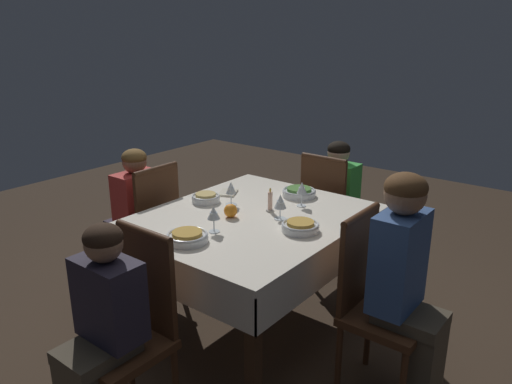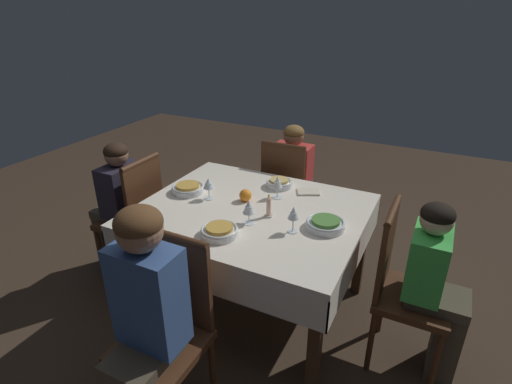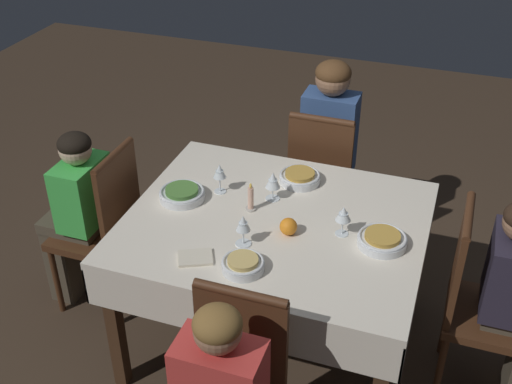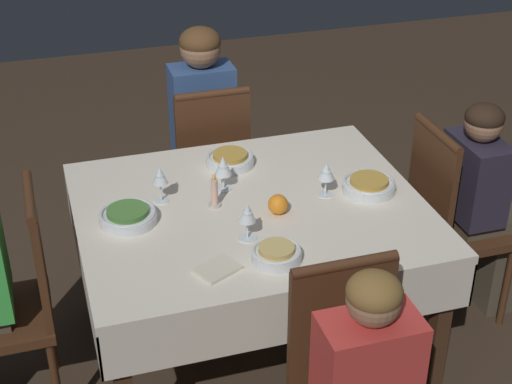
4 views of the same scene
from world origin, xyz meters
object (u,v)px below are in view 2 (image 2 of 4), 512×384
Objects in this scene: person_child_dark at (118,204)px; person_child_red at (295,178)px; wine_glass_west at (293,214)px; wine_glass_south at (277,183)px; bowl_west at (325,224)px; wine_glass_east at (209,184)px; dining_table at (251,221)px; orange_fruit at (245,195)px; person_adult_denim at (143,319)px; bowl_south at (279,183)px; candle_centerpiece at (269,208)px; bowl_north at (219,231)px; napkin_red_folded at (308,192)px; chair_west at (402,283)px; bowl_east at (188,188)px; chair_north at (169,323)px; person_child_green at (436,286)px; wine_glass_north at (249,208)px; chair_east at (136,214)px; chair_south at (287,191)px.

person_child_red is at bearing 135.65° from person_child_dark.
wine_glass_west is 1.03× the size of wine_glass_south.
bowl_west is at bearing 90.68° from person_child_dark.
person_child_dark reaches higher than wine_glass_east.
dining_table is 9.30× the size of wine_glass_east.
orange_fruit is at bearing -44.31° from dining_table.
wine_glass_west is at bearing 66.82° from person_adult_denim.
bowl_south is at bearing -92.97° from dining_table.
dining_table is 9.26× the size of candle_centerpiece.
bowl_north reaches higher than napkin_red_folded.
person_child_dark is (1.99, 0.04, 0.05)m from chair_west.
bowl_south is 2.26× the size of orange_fruit.
bowl_north is 0.60m from bowl_east.
orange_fruit is at bearing 93.63° from chair_north.
chair_north is at bearing 92.08° from person_child_red.
candle_centerpiece is (-1.21, -0.00, 0.24)m from person_child_dark.
dining_table is 1.08m from person_child_green.
person_child_dark reaches higher than bowl_south.
chair_north reaches higher than orange_fruit.
napkin_red_folded is at bearing -58.63° from bowl_west.
candle_centerpiece is at bearing 173.94° from bowl_east.
bowl_north is 1.38× the size of wine_glass_north.
wine_glass_west reaches higher than napkin_red_folded.
chair_north is 6.47× the size of wine_glass_south.
bowl_east is 0.79m from napkin_red_folded.
wine_glass_south is (-0.56, -0.19, 0.07)m from bowl_east.
person_adult_denim is 1.19m from wine_glass_south.
person_child_red is at bearing 92.08° from chair_north.
bowl_east reaches higher than dining_table.
bowl_south reaches higher than napkin_red_folded.
chair_east is at bearing 14.43° from wine_glass_south.
person_adult_denim is at bearing 92.09° from chair_south.
bowl_west is (0.60, 0.02, 0.22)m from person_child_green.
chair_west is 1.42m from bowl_east.
candle_centerpiece is (-0.11, 0.41, 0.03)m from bowl_south.
person_child_red is at bearing 50.34° from person_child_green.
person_child_red is at bearing -86.59° from bowl_north.
bowl_east is (0.55, -0.19, -0.07)m from wine_glass_north.
person_child_green is at bearing -169.91° from wine_glass_west.
napkin_red_folded is at bearing 107.62° from person_child_dark.
chair_south is 6.56× the size of wine_glass_north.
chair_west is 4.44× the size of bowl_west.
person_child_green is 13.21× the size of orange_fruit.
wine_glass_east and candle_centerpiece have the same top height.
person_child_dark is (1.07, 0.04, -0.10)m from dining_table.
bowl_west is at bearing -161.21° from wine_glass_north.
wine_glass_west is 0.47m from orange_fruit.
bowl_south is at bearing -109.33° from orange_fruit.
bowl_east is at bearing 34.73° from bowl_south.
wine_glass_south is (-0.10, -1.02, 0.34)m from chair_north.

